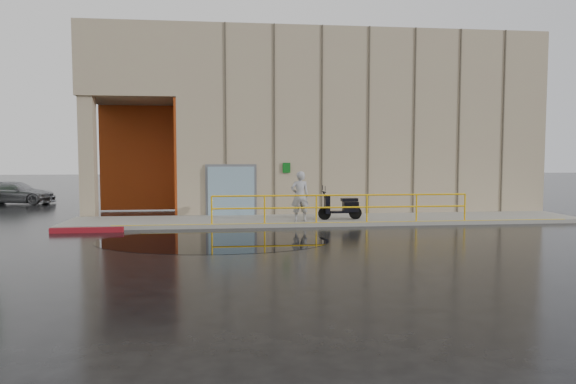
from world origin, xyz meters
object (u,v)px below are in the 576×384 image
at_px(red_curb, 87,230).
at_px(car_c, 15,193).
at_px(person, 300,196).
at_px(scooter, 341,200).

bearing_deg(red_curb, car_c, 120.82).
relative_size(person, red_curb, 0.78).
bearing_deg(car_c, red_curb, -143.15).
bearing_deg(car_c, scooter, -116.11).
relative_size(scooter, red_curb, 0.72).
distance_m(person, scooter, 1.66).
height_order(person, car_c, person).
distance_m(scooter, car_c, 18.68).
distance_m(red_curb, car_c, 13.25).
xyz_separation_m(scooter, red_curb, (-9.03, -1.43, -0.82)).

